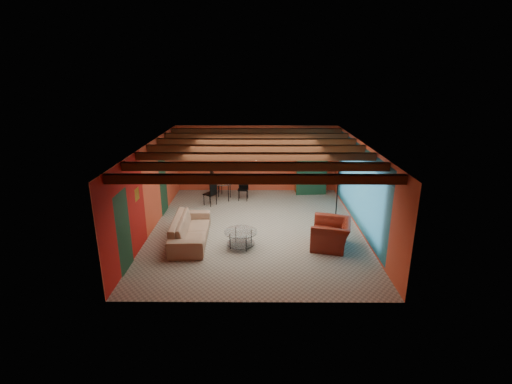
{
  "coord_description": "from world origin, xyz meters",
  "views": [
    {
      "loc": [
        0.07,
        -11.0,
        4.79
      ],
      "look_at": [
        0.0,
        0.2,
        1.15
      ],
      "focal_mm": 26.34,
      "sensor_mm": 36.0,
      "label": 1
    }
  ],
  "objects_px": {
    "dining_table": "(223,187)",
    "potted_plant": "(312,136)",
    "coffee_table": "(241,239)",
    "armoire": "(311,168)",
    "floor_lamp": "(337,197)",
    "vase": "(223,173)",
    "armchair": "(331,234)",
    "sofa": "(191,229)"
  },
  "relations": [
    {
      "from": "armchair",
      "to": "coffee_table",
      "type": "relative_size",
      "value": 1.27
    },
    {
      "from": "potted_plant",
      "to": "dining_table",
      "type": "bearing_deg",
      "value": -165.69
    },
    {
      "from": "potted_plant",
      "to": "vase",
      "type": "distance_m",
      "value": 3.8
    },
    {
      "from": "sofa",
      "to": "dining_table",
      "type": "relative_size",
      "value": 1.31
    },
    {
      "from": "sofa",
      "to": "coffee_table",
      "type": "height_order",
      "value": "sofa"
    },
    {
      "from": "armoire",
      "to": "floor_lamp",
      "type": "height_order",
      "value": "floor_lamp"
    },
    {
      "from": "sofa",
      "to": "potted_plant",
      "type": "height_order",
      "value": "potted_plant"
    },
    {
      "from": "coffee_table",
      "to": "potted_plant",
      "type": "xyz_separation_m",
      "value": [
        2.62,
        5.01,
        2.07
      ]
    },
    {
      "from": "sofa",
      "to": "armchair",
      "type": "bearing_deg",
      "value": -97.15
    },
    {
      "from": "dining_table",
      "to": "floor_lamp",
      "type": "xyz_separation_m",
      "value": [
        3.79,
        -2.82,
        0.56
      ]
    },
    {
      "from": "sofa",
      "to": "vase",
      "type": "xyz_separation_m",
      "value": [
        0.62,
        3.74,
        0.71
      ]
    },
    {
      "from": "floor_lamp",
      "to": "potted_plant",
      "type": "distance_m",
      "value": 3.93
    },
    {
      "from": "armoire",
      "to": "floor_lamp",
      "type": "relative_size",
      "value": 0.98
    },
    {
      "from": "armchair",
      "to": "coffee_table",
      "type": "xyz_separation_m",
      "value": [
        -2.55,
        -0.04,
        -0.15
      ]
    },
    {
      "from": "dining_table",
      "to": "floor_lamp",
      "type": "distance_m",
      "value": 4.76
    },
    {
      "from": "dining_table",
      "to": "potted_plant",
      "type": "bearing_deg",
      "value": 14.31
    },
    {
      "from": "sofa",
      "to": "armoire",
      "type": "relative_size",
      "value": 1.19
    },
    {
      "from": "coffee_table",
      "to": "dining_table",
      "type": "relative_size",
      "value": 0.5
    },
    {
      "from": "coffee_table",
      "to": "floor_lamp",
      "type": "relative_size",
      "value": 0.45
    },
    {
      "from": "coffee_table",
      "to": "floor_lamp",
      "type": "xyz_separation_m",
      "value": [
        2.93,
        1.3,
        0.81
      ]
    },
    {
      "from": "floor_lamp",
      "to": "sofa",
      "type": "bearing_deg",
      "value": -168.16
    },
    {
      "from": "coffee_table",
      "to": "dining_table",
      "type": "bearing_deg",
      "value": 101.84
    },
    {
      "from": "armchair",
      "to": "armoire",
      "type": "relative_size",
      "value": 0.58
    },
    {
      "from": "vase",
      "to": "potted_plant",
      "type": "bearing_deg",
      "value": 14.31
    },
    {
      "from": "armoire",
      "to": "potted_plant",
      "type": "height_order",
      "value": "potted_plant"
    },
    {
      "from": "dining_table",
      "to": "vase",
      "type": "relative_size",
      "value": 10.65
    },
    {
      "from": "potted_plant",
      "to": "armchair",
      "type": "bearing_deg",
      "value": -90.81
    },
    {
      "from": "coffee_table",
      "to": "dining_table",
      "type": "xyz_separation_m",
      "value": [
        -0.86,
        4.12,
        0.25
      ]
    },
    {
      "from": "coffee_table",
      "to": "armoire",
      "type": "distance_m",
      "value": 5.71
    },
    {
      "from": "armchair",
      "to": "vase",
      "type": "distance_m",
      "value": 5.36
    },
    {
      "from": "vase",
      "to": "dining_table",
      "type": "bearing_deg",
      "value": 0.0
    },
    {
      "from": "dining_table",
      "to": "vase",
      "type": "bearing_deg",
      "value": 0.0
    },
    {
      "from": "armchair",
      "to": "dining_table",
      "type": "xyz_separation_m",
      "value": [
        -3.41,
        4.08,
        0.1
      ]
    },
    {
      "from": "floor_lamp",
      "to": "potted_plant",
      "type": "relative_size",
      "value": 4.33
    },
    {
      "from": "coffee_table",
      "to": "sofa",
      "type": "bearing_deg",
      "value": 165.86
    },
    {
      "from": "floor_lamp",
      "to": "dining_table",
      "type": "bearing_deg",
      "value": 143.39
    },
    {
      "from": "armoire",
      "to": "armchair",
      "type": "bearing_deg",
      "value": -95.68
    },
    {
      "from": "armoire",
      "to": "vase",
      "type": "distance_m",
      "value": 3.6
    },
    {
      "from": "armchair",
      "to": "potted_plant",
      "type": "xyz_separation_m",
      "value": [
        0.07,
        4.97,
        1.92
      ]
    },
    {
      "from": "armchair",
      "to": "sofa",
      "type": "bearing_deg",
      "value": -80.78
    },
    {
      "from": "armchair",
      "to": "coffee_table",
      "type": "height_order",
      "value": "armchair"
    },
    {
      "from": "sofa",
      "to": "potted_plant",
      "type": "bearing_deg",
      "value": -43.94
    }
  ]
}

